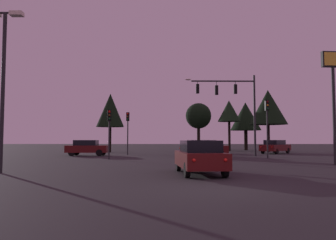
{
  "coord_description": "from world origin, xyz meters",
  "views": [
    {
      "loc": [
        -1.54,
        -9.97,
        1.55
      ],
      "look_at": [
        -1.73,
        21.37,
        3.49
      ],
      "focal_mm": 34.17,
      "sensor_mm": 36.0,
      "label": 1
    }
  ],
  "objects_px": {
    "traffic_light_corner_right": "(109,124)",
    "car_nearside_lane": "(200,156)",
    "traffic_signal_mast_arm": "(233,99)",
    "tree_right_cluster": "(246,116)",
    "tree_center_horizon": "(110,110)",
    "car_far_lane": "(275,147)",
    "car_parked_lot": "(200,146)",
    "store_sign_illuminated": "(333,82)",
    "tree_left_far": "(198,116)",
    "traffic_light_corner_left": "(128,125)",
    "car_crossing_right": "(203,148)",
    "traffic_light_median": "(267,117)",
    "tree_behind_sign": "(268,107)",
    "tree_lot_edge": "(229,111)",
    "car_crossing_left": "(87,148)",
    "parking_lot_lamp_post": "(3,69)"
  },
  "relations": [
    {
      "from": "car_parked_lot",
      "to": "parking_lot_lamp_post",
      "type": "xyz_separation_m",
      "value": [
        -11.38,
        -22.23,
        4.11
      ]
    },
    {
      "from": "traffic_light_median",
      "to": "tree_center_horizon",
      "type": "height_order",
      "value": "tree_center_horizon"
    },
    {
      "from": "traffic_signal_mast_arm",
      "to": "traffic_light_corner_left",
      "type": "height_order",
      "value": "traffic_signal_mast_arm"
    },
    {
      "from": "car_crossing_right",
      "to": "store_sign_illuminated",
      "type": "distance_m",
      "value": 13.2
    },
    {
      "from": "tree_left_far",
      "to": "store_sign_illuminated",
      "type": "bearing_deg",
      "value": -78.38
    },
    {
      "from": "tree_center_horizon",
      "to": "tree_right_cluster",
      "type": "relative_size",
      "value": 1.02
    },
    {
      "from": "traffic_light_median",
      "to": "car_parked_lot",
      "type": "distance_m",
      "value": 11.87
    },
    {
      "from": "traffic_light_corner_right",
      "to": "store_sign_illuminated",
      "type": "bearing_deg",
      "value": -19.52
    },
    {
      "from": "car_parked_lot",
      "to": "tree_lot_edge",
      "type": "distance_m",
      "value": 9.26
    },
    {
      "from": "traffic_light_corner_left",
      "to": "car_crossing_right",
      "type": "xyz_separation_m",
      "value": [
        7.5,
        -2.81,
        -2.32
      ]
    },
    {
      "from": "traffic_signal_mast_arm",
      "to": "car_nearside_lane",
      "type": "height_order",
      "value": "traffic_signal_mast_arm"
    },
    {
      "from": "tree_center_horizon",
      "to": "tree_lot_edge",
      "type": "bearing_deg",
      "value": 14.38
    },
    {
      "from": "store_sign_illuminated",
      "to": "car_crossing_left",
      "type": "bearing_deg",
      "value": 148.51
    },
    {
      "from": "car_parked_lot",
      "to": "tree_behind_sign",
      "type": "bearing_deg",
      "value": 25.7
    },
    {
      "from": "traffic_signal_mast_arm",
      "to": "traffic_light_median",
      "type": "distance_m",
      "value": 4.7
    },
    {
      "from": "tree_center_horizon",
      "to": "tree_right_cluster",
      "type": "distance_m",
      "value": 20.7
    },
    {
      "from": "traffic_light_corner_right",
      "to": "car_crossing_left",
      "type": "bearing_deg",
      "value": 118.91
    },
    {
      "from": "parking_lot_lamp_post",
      "to": "tree_right_cluster",
      "type": "xyz_separation_m",
      "value": [
        19.33,
        33.23,
        0.16
      ]
    },
    {
      "from": "store_sign_illuminated",
      "to": "tree_left_far",
      "type": "relative_size",
      "value": 1.0
    },
    {
      "from": "tree_center_horizon",
      "to": "traffic_light_median",
      "type": "bearing_deg",
      "value": -40.2
    },
    {
      "from": "car_far_lane",
      "to": "store_sign_illuminated",
      "type": "distance_m",
      "value": 16.76
    },
    {
      "from": "traffic_light_corner_right",
      "to": "car_nearside_lane",
      "type": "distance_m",
      "value": 12.5
    },
    {
      "from": "car_crossing_right",
      "to": "tree_right_cluster",
      "type": "height_order",
      "value": "tree_right_cluster"
    },
    {
      "from": "tree_right_cluster",
      "to": "tree_lot_edge",
      "type": "bearing_deg",
      "value": -126.48
    },
    {
      "from": "tree_left_far",
      "to": "tree_right_cluster",
      "type": "height_order",
      "value": "tree_right_cluster"
    },
    {
      "from": "traffic_light_corner_left",
      "to": "tree_right_cluster",
      "type": "distance_m",
      "value": 22.02
    },
    {
      "from": "traffic_light_median",
      "to": "parking_lot_lamp_post",
      "type": "distance_m",
      "value": 19.83
    },
    {
      "from": "parking_lot_lamp_post",
      "to": "tree_behind_sign",
      "type": "height_order",
      "value": "tree_behind_sign"
    },
    {
      "from": "store_sign_illuminated",
      "to": "tree_right_cluster",
      "type": "distance_m",
      "value": 28.26
    },
    {
      "from": "traffic_signal_mast_arm",
      "to": "traffic_light_corner_right",
      "type": "height_order",
      "value": "traffic_signal_mast_arm"
    },
    {
      "from": "traffic_light_corner_right",
      "to": "car_crossing_right",
      "type": "xyz_separation_m",
      "value": [
        7.95,
        4.85,
        -2.01
      ]
    },
    {
      "from": "traffic_signal_mast_arm",
      "to": "store_sign_illuminated",
      "type": "distance_m",
      "value": 11.17
    },
    {
      "from": "traffic_light_median",
      "to": "car_parked_lot",
      "type": "height_order",
      "value": "traffic_light_median"
    },
    {
      "from": "traffic_light_corner_right",
      "to": "parking_lot_lamp_post",
      "type": "distance_m",
      "value": 11.0
    },
    {
      "from": "traffic_signal_mast_arm",
      "to": "traffic_light_corner_left",
      "type": "relative_size",
      "value": 1.76
    },
    {
      "from": "parking_lot_lamp_post",
      "to": "tree_lot_edge",
      "type": "xyz_separation_m",
      "value": [
        16.02,
        28.76,
        0.55
      ]
    },
    {
      "from": "car_nearside_lane",
      "to": "tree_behind_sign",
      "type": "xyz_separation_m",
      "value": [
        11.51,
        27.09,
        5.01
      ]
    },
    {
      "from": "car_crossing_right",
      "to": "tree_lot_edge",
      "type": "distance_m",
      "value": 15.18
    },
    {
      "from": "store_sign_illuminated",
      "to": "tree_right_cluster",
      "type": "height_order",
      "value": "tree_right_cluster"
    },
    {
      "from": "car_far_lane",
      "to": "tree_center_horizon",
      "type": "xyz_separation_m",
      "value": [
        -19.29,
        3.67,
        4.42
      ]
    },
    {
      "from": "tree_left_far",
      "to": "tree_lot_edge",
      "type": "relative_size",
      "value": 1.03
    },
    {
      "from": "traffic_signal_mast_arm",
      "to": "tree_right_cluster",
      "type": "bearing_deg",
      "value": 73.26
    },
    {
      "from": "car_crossing_left",
      "to": "car_far_lane",
      "type": "distance_m",
      "value": 20.48
    },
    {
      "from": "traffic_light_corner_left",
      "to": "car_crossing_right",
      "type": "height_order",
      "value": "traffic_light_corner_left"
    },
    {
      "from": "traffic_light_corner_right",
      "to": "car_crossing_left",
      "type": "distance_m",
      "value": 7.02
    },
    {
      "from": "tree_left_far",
      "to": "tree_right_cluster",
      "type": "relative_size",
      "value": 0.99
    },
    {
      "from": "traffic_signal_mast_arm",
      "to": "car_crossing_left",
      "type": "height_order",
      "value": "traffic_signal_mast_arm"
    },
    {
      "from": "car_far_lane",
      "to": "car_parked_lot",
      "type": "xyz_separation_m",
      "value": [
        -8.35,
        1.14,
        -0.0
      ]
    },
    {
      "from": "car_parked_lot",
      "to": "parking_lot_lamp_post",
      "type": "distance_m",
      "value": 25.31
    },
    {
      "from": "traffic_signal_mast_arm",
      "to": "traffic_light_corner_left",
      "type": "xyz_separation_m",
      "value": [
        -10.41,
        2.66,
        -2.31
      ]
    }
  ]
}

